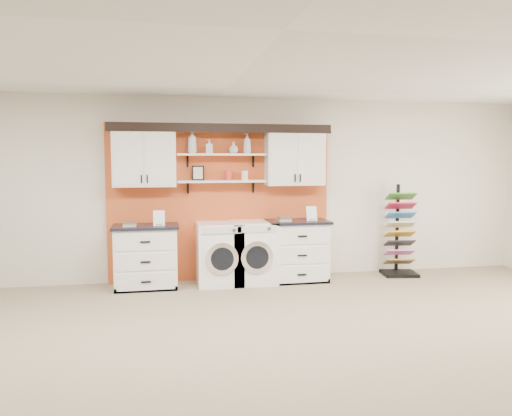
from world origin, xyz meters
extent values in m
plane|color=gray|center=(0.00, 0.00, 0.00)|extent=(10.00, 10.00, 0.00)
plane|color=white|center=(0.00, 0.00, 2.80)|extent=(10.00, 10.00, 0.00)
plane|color=beige|center=(0.00, 4.00, 1.40)|extent=(10.00, 0.00, 10.00)
cube|color=#C34C21|center=(0.00, 3.96, 1.20)|extent=(3.40, 0.07, 2.40)
cube|color=white|center=(-1.13, 3.80, 1.88)|extent=(0.90, 0.34, 0.84)
cube|color=white|center=(-1.35, 3.62, 1.88)|extent=(0.42, 0.01, 0.78)
cube|color=white|center=(-0.91, 3.62, 1.88)|extent=(0.42, 0.01, 0.78)
cube|color=white|center=(1.13, 3.80, 1.88)|extent=(0.90, 0.34, 0.84)
cube|color=white|center=(0.91, 3.62, 1.88)|extent=(0.42, 0.01, 0.78)
cube|color=white|center=(1.35, 3.62, 1.88)|extent=(0.42, 0.01, 0.78)
cube|color=white|center=(0.00, 3.80, 1.53)|extent=(1.32, 0.28, 0.03)
cube|color=white|center=(0.00, 3.80, 1.93)|extent=(1.32, 0.28, 0.03)
cube|color=black|center=(0.00, 3.82, 2.33)|extent=(3.30, 0.40, 0.10)
cube|color=black|center=(0.00, 3.63, 2.27)|extent=(3.30, 0.04, 0.04)
cube|color=black|center=(-0.35, 3.85, 1.66)|extent=(0.18, 0.02, 0.22)
cube|color=beige|center=(-0.35, 3.84, 1.66)|extent=(0.14, 0.01, 0.18)
cylinder|color=red|center=(0.10, 3.80, 1.62)|extent=(0.11, 0.11, 0.16)
cylinder|color=silver|center=(0.35, 3.80, 1.61)|extent=(0.10, 0.10, 0.14)
cube|color=white|center=(-1.13, 3.65, 0.44)|extent=(0.88, 0.60, 0.88)
cube|color=black|center=(-1.13, 3.38, 0.03)|extent=(0.88, 0.06, 0.07)
cube|color=black|center=(-1.13, 3.65, 0.90)|extent=(0.93, 0.66, 0.04)
cube|color=white|center=(-1.13, 3.34, 0.72)|extent=(0.80, 0.02, 0.24)
cube|color=white|center=(-1.13, 3.34, 0.44)|extent=(0.80, 0.02, 0.24)
cube|color=white|center=(-1.13, 3.34, 0.16)|extent=(0.80, 0.02, 0.24)
cube|color=white|center=(1.13, 3.65, 0.45)|extent=(0.89, 0.60, 0.89)
cube|color=black|center=(1.13, 3.38, 0.03)|extent=(0.89, 0.06, 0.07)
cube|color=black|center=(1.13, 3.65, 0.91)|extent=(0.95, 0.66, 0.04)
cube|color=white|center=(1.13, 3.34, 0.73)|extent=(0.81, 0.02, 0.25)
cube|color=white|center=(1.13, 3.34, 0.45)|extent=(0.81, 0.02, 0.25)
cube|color=white|center=(1.13, 3.34, 0.16)|extent=(0.81, 0.02, 0.25)
cube|color=white|center=(-0.06, 3.65, 0.46)|extent=(0.66, 0.66, 0.92)
cube|color=silver|center=(-0.06, 3.31, 0.85)|extent=(0.56, 0.02, 0.10)
cylinder|color=silver|center=(-0.06, 3.31, 0.45)|extent=(0.47, 0.05, 0.47)
cylinder|color=black|center=(-0.06, 3.29, 0.45)|extent=(0.33, 0.03, 0.33)
cube|color=white|center=(0.45, 3.65, 0.47)|extent=(0.67, 0.66, 0.93)
cube|color=silver|center=(0.45, 3.31, 0.86)|extent=(0.57, 0.02, 0.10)
cylinder|color=silver|center=(0.45, 3.31, 0.45)|extent=(0.47, 0.05, 0.47)
cylinder|color=black|center=(0.45, 3.29, 0.45)|extent=(0.33, 0.03, 0.33)
cube|color=black|center=(2.85, 3.65, 0.03)|extent=(0.59, 0.52, 0.05)
cube|color=black|center=(2.87, 3.81, 0.75)|extent=(0.05, 0.05, 1.42)
cube|color=olive|center=(2.85, 3.67, 0.22)|extent=(0.47, 0.31, 0.13)
cube|color=#D35DC0|center=(2.85, 3.67, 0.37)|extent=(0.47, 0.31, 0.13)
cube|color=black|center=(2.85, 3.67, 0.52)|extent=(0.47, 0.31, 0.13)
cube|color=orange|center=(2.85, 3.67, 0.67)|extent=(0.47, 0.31, 0.13)
cube|color=#B9B9B9|center=(2.85, 3.67, 0.82)|extent=(0.47, 0.31, 0.13)
cube|color=#346DB7|center=(2.85, 3.67, 0.97)|extent=(0.47, 0.31, 0.13)
cube|color=red|center=(2.85, 3.67, 1.12)|extent=(0.47, 0.31, 0.13)
cube|color=#338F27|center=(2.85, 3.67, 1.27)|extent=(0.47, 0.31, 0.13)
imported|color=silver|center=(-0.43, 3.80, 2.11)|extent=(0.17, 0.17, 0.34)
imported|color=silver|center=(-0.18, 3.80, 2.05)|extent=(0.11, 0.11, 0.21)
imported|color=silver|center=(0.18, 3.80, 2.03)|extent=(0.19, 0.19, 0.17)
imported|color=silver|center=(0.39, 3.80, 2.10)|extent=(0.12, 0.12, 0.30)
camera|label=1|loc=(-0.93, -3.65, 1.85)|focal=35.00mm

